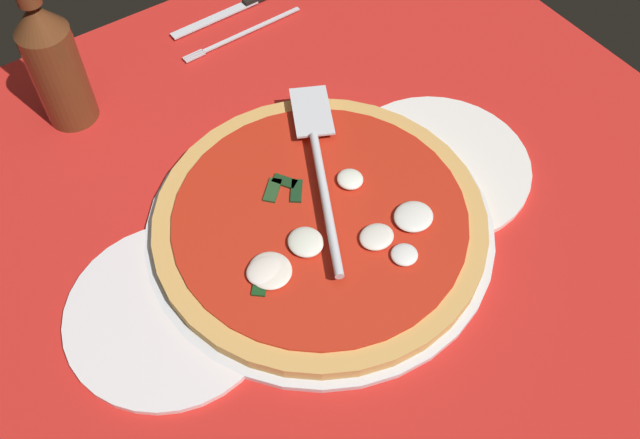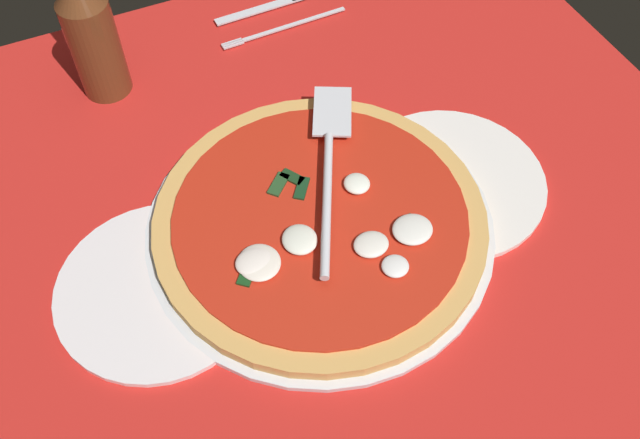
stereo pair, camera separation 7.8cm
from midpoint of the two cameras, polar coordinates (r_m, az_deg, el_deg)
The scene contains 9 objects.
ground_plane at distance 79.16cm, azimuth 4.17°, elevation -2.29°, with size 97.70×97.70×0.80cm, color red.
checker_pattern at distance 78.78cm, azimuth 4.19°, elevation -2.10°, with size 97.70×97.70×0.10cm.
pizza_pan at distance 79.20cm, azimuth 2.81°, elevation -0.83°, with size 38.93×38.93×1.01cm, color silver.
dinner_plate_left at distance 75.95cm, azimuth -10.06°, elevation -5.76°, with size 21.87×21.87×1.00cm, color white.
dinner_plate_right at distance 85.28cm, azimuth 13.02°, elevation 2.82°, with size 22.51×22.51×1.00cm, color white.
pizza at distance 77.95cm, azimuth 2.88°, elevation -0.32°, with size 37.02×37.02×2.84cm.
pizza_server at distance 79.94cm, azimuth 3.68°, elevation 4.17°, with size 14.75×26.03×1.00cm.
place_setting_far at distance 105.50cm, azimuth -0.46°, elevation 16.10°, with size 20.67×12.15×1.40cm.
beer_bottle at distance 91.36cm, azimuth -15.69°, elevation 14.27°, with size 6.24×6.24×23.73cm.
Camera 2 is at (-20.07, -39.36, 65.28)cm, focal length 39.63 mm.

